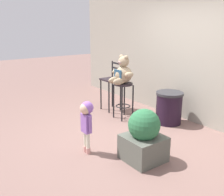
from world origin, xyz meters
TOP-DOWN VIEW (x-y plane):
  - ground_plane at (0.00, 0.00)m, footprint 24.00×24.00m
  - building_wall at (0.00, 1.84)m, footprint 7.71×0.30m
  - bar_stool_with_teddy at (-0.76, 0.63)m, footprint 0.40×0.40m
  - teddy_bear at (-0.76, 0.61)m, footprint 0.56×0.51m
  - child_walking at (0.17, -0.82)m, footprint 0.27×0.22m
  - trash_bin at (0.02, 1.23)m, footprint 0.56×0.56m
  - bar_chair_empty at (-1.40, 0.78)m, footprint 0.40×0.40m
  - planter_with_shrub at (0.87, -0.25)m, footprint 0.57×0.57m

SIDE VIEW (x-z plane):
  - ground_plane at x=0.00m, z-range 0.00..0.00m
  - trash_bin at x=0.02m, z-range 0.00..0.67m
  - planter_with_shrub at x=0.87m, z-range -0.03..0.78m
  - bar_stool_with_teddy at x=-0.76m, z-range 0.17..0.96m
  - child_walking at x=0.17m, z-range 0.19..1.06m
  - bar_chair_empty at x=-1.40m, z-range 0.10..1.25m
  - teddy_bear at x=-0.76m, z-range 0.71..1.31m
  - building_wall at x=0.00m, z-range 0.00..3.94m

